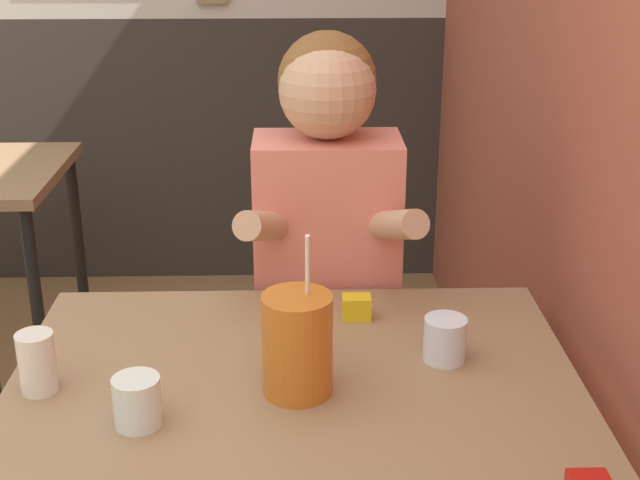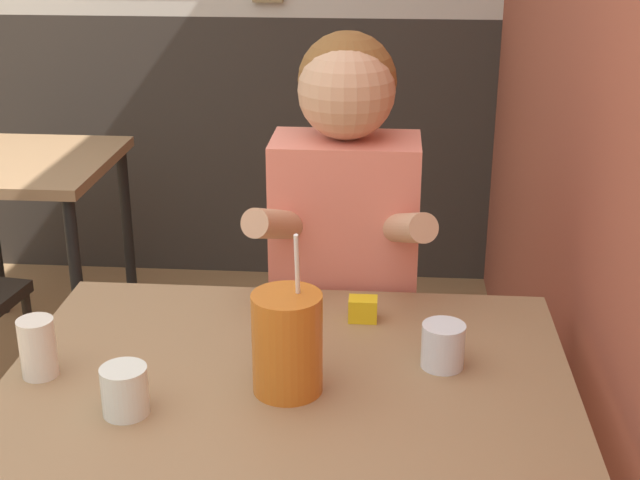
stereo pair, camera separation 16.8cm
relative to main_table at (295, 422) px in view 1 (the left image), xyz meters
The scene contains 7 objects.
main_table is the anchor object (origin of this frame).
person_seated 0.58m from the main_table, 82.33° to the left, with size 0.42×0.42×1.28m.
cocktail_pitcher 0.15m from the main_table, 66.84° to the left, with size 0.13×0.13×0.31m.
glass_near_pitcher 0.33m from the main_table, 22.78° to the left, with size 0.08×0.08×0.09m.
glass_center 0.30m from the main_table, 161.65° to the right, with size 0.08×0.08×0.09m.
glass_far_side 0.48m from the main_table, behind, with size 0.07×0.07×0.11m.
condiment_mustard 0.34m from the main_table, 66.79° to the left, with size 0.06×0.04×0.05m.
Camera 1 is at (0.57, -0.98, 1.56)m, focal length 50.00 mm.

